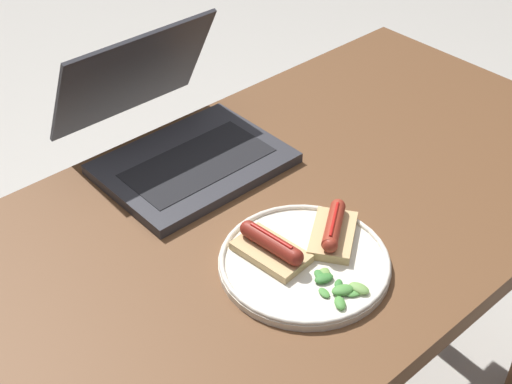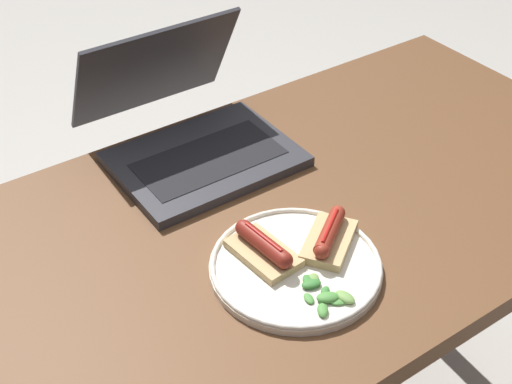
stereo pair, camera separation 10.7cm
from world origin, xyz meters
The scene contains 6 objects.
desk centered at (0.00, 0.00, 0.64)m, with size 1.34×0.65×0.73m.
laptop centered at (0.00, 0.23, 0.77)m, with size 0.30×0.33×0.21m.
plate centered at (-0.03, -0.11, 0.74)m, with size 0.25×0.25×0.02m.
sausage_toast_left centered at (-0.06, -0.07, 0.76)m, with size 0.07×0.11×0.04m.
sausage_toast_middle centered at (0.03, -0.11, 0.76)m, with size 0.12×0.11×0.04m.
salad_pile centered at (-0.03, -0.18, 0.75)m, with size 0.06×0.08×0.01m.
Camera 2 is at (-0.49, -0.69, 1.45)m, focal length 50.00 mm.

